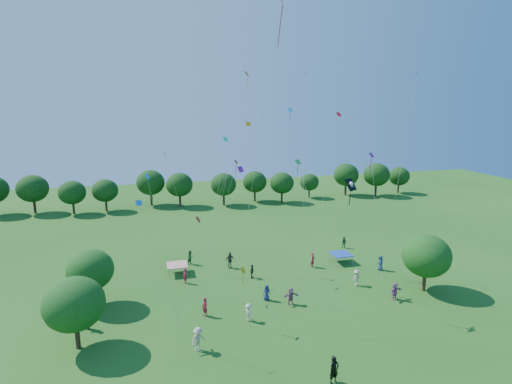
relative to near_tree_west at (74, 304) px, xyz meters
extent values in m
cylinder|color=#422B19|center=(0.00, 0.00, -2.77)|extent=(0.36, 0.36, 1.74)
ellipsoid|color=#1B5117|center=(0.00, 0.00, 0.01)|extent=(4.49, 4.49, 4.04)
cylinder|color=#422B19|center=(0.22, 6.76, -2.75)|extent=(0.36, 0.36, 1.77)
ellipsoid|color=#1B5117|center=(0.22, 6.76, -0.10)|extent=(4.17, 4.17, 3.75)
cylinder|color=#422B19|center=(31.81, 1.77, -2.79)|extent=(0.35, 0.35, 1.69)
ellipsoid|color=#1B5117|center=(31.81, 1.77, 0.03)|extent=(4.65, 4.65, 4.19)
cylinder|color=#422B19|center=(-13.88, 44.45, -2.56)|extent=(0.44, 0.44, 2.15)
ellipsoid|color=#153F12|center=(-13.88, 44.45, 0.71)|extent=(5.17, 5.17, 4.65)
cylinder|color=#422B19|center=(-7.29, 42.17, -2.70)|extent=(0.38, 0.38, 1.87)
ellipsoid|color=#153F12|center=(-7.29, 42.17, 0.13)|extent=(4.48, 4.48, 4.03)
cylinder|color=#422B19|center=(-2.07, 42.78, -2.72)|extent=(0.38, 0.38, 1.84)
ellipsoid|color=#153F12|center=(-2.07, 42.78, 0.08)|extent=(4.42, 4.42, 3.98)
cylinder|color=#422B19|center=(5.65, 45.18, -2.57)|extent=(0.44, 0.44, 2.14)
ellipsoid|color=#153F12|center=(5.65, 45.18, 0.69)|extent=(5.14, 5.14, 4.63)
cylinder|color=#422B19|center=(10.76, 43.01, -2.63)|extent=(0.42, 0.42, 2.03)
ellipsoid|color=#153F12|center=(10.76, 43.01, 0.45)|extent=(4.86, 4.86, 4.37)
cylinder|color=#422B19|center=(18.73, 41.89, -2.66)|extent=(0.40, 0.40, 1.96)
ellipsoid|color=#153F12|center=(18.73, 41.89, 0.32)|extent=(4.71, 4.71, 4.24)
cylinder|color=#422B19|center=(25.11, 43.42, -2.68)|extent=(0.39, 0.39, 1.91)
ellipsoid|color=#153F12|center=(25.11, 43.42, 0.23)|extent=(4.59, 4.59, 4.13)
cylinder|color=#422B19|center=(29.91, 41.25, -2.69)|extent=(0.39, 0.39, 1.89)
ellipsoid|color=#153F12|center=(29.91, 41.25, 0.18)|extent=(4.54, 4.54, 4.08)
cylinder|color=#422B19|center=(36.56, 43.79, -2.85)|extent=(0.33, 0.33, 1.58)
ellipsoid|color=#153F12|center=(36.56, 43.79, -0.44)|extent=(3.80, 3.80, 3.42)
cylinder|color=#422B19|center=(44.76, 44.02, -2.57)|extent=(0.44, 0.44, 2.13)
ellipsoid|color=#153F12|center=(44.76, 44.02, 0.67)|extent=(5.12, 5.12, 4.61)
cylinder|color=#422B19|center=(50.59, 42.03, -2.55)|extent=(0.45, 0.45, 2.18)
ellipsoid|color=#153F12|center=(50.59, 42.03, 0.77)|extent=(5.24, 5.24, 4.72)
cylinder|color=#422B19|center=(56.62, 43.08, -2.73)|extent=(0.37, 0.37, 1.81)
ellipsoid|color=#153F12|center=(56.62, 43.08, 0.02)|extent=(4.35, 4.35, 3.91)
cube|color=red|center=(8.23, 12.17, -2.59)|extent=(2.20, 2.20, 0.08)
cylinder|color=#999999|center=(7.23, 11.17, -3.09)|extent=(0.05, 0.05, 1.10)
cylinder|color=#999999|center=(9.23, 11.17, -3.09)|extent=(0.05, 0.05, 1.10)
cylinder|color=#999999|center=(7.23, 13.17, -3.09)|extent=(0.05, 0.05, 1.10)
cylinder|color=#999999|center=(9.23, 13.17, -3.09)|extent=(0.05, 0.05, 1.10)
cube|color=#1A3DAE|center=(27.12, 10.59, -2.59)|extent=(2.20, 2.20, 0.08)
cylinder|color=#999999|center=(26.12, 9.59, -3.09)|extent=(0.05, 0.05, 1.10)
cylinder|color=#999999|center=(28.12, 9.59, -3.09)|extent=(0.05, 0.05, 1.10)
cylinder|color=#999999|center=(26.12, 11.59, -3.09)|extent=(0.05, 0.05, 1.10)
cylinder|color=#999999|center=(28.12, 11.59, -3.09)|extent=(0.05, 0.05, 1.10)
imported|color=black|center=(17.11, -8.52, -2.67)|extent=(0.81, 0.62, 1.93)
imported|color=#1D1B50|center=(-0.25, 8.60, -2.82)|extent=(0.86, 0.54, 1.63)
imported|color=maroon|center=(23.35, 10.13, -2.77)|extent=(0.74, 0.77, 1.74)
imported|color=#285F2A|center=(9.90, 14.49, -2.79)|extent=(0.94, 0.88, 1.70)
imported|color=#B7A892|center=(25.86, 4.56, -2.80)|extent=(1.16, 0.66, 1.67)
imported|color=#3E3431|center=(14.12, 12.32, -2.70)|extent=(1.20, 0.80, 1.87)
imported|color=#8F5377|center=(17.97, 2.43, -2.81)|extent=(1.55, 0.58, 1.65)
imported|color=navy|center=(16.02, 3.78, -2.87)|extent=(0.80, 0.49, 1.54)
imported|color=maroon|center=(9.96, 2.30, -2.78)|extent=(0.68, 0.76, 1.72)
imported|color=#23532D|center=(0.24, 2.60, -2.74)|extent=(0.94, 0.59, 1.79)
imported|color=beige|center=(13.48, 0.57, -2.85)|extent=(0.77, 1.12, 1.58)
imported|color=#38322D|center=(15.90, 8.99, -2.87)|extent=(0.82, 0.98, 1.54)
imported|color=#93568A|center=(27.87, 0.81, -2.78)|extent=(1.70, 1.04, 1.71)
imported|color=navy|center=(30.37, 7.40, -2.78)|extent=(0.57, 0.90, 1.71)
imported|color=maroon|center=(8.83, 9.50, -2.83)|extent=(0.56, 0.70, 1.62)
imported|color=#204C29|center=(29.73, 14.91, -2.88)|extent=(0.85, 0.73, 1.51)
imported|color=#B8A793|center=(8.80, -2.67, -2.68)|extent=(1.35, 1.18, 1.92)
cube|color=black|center=(22.49, 0.49, 7.85)|extent=(1.27, 1.10, 0.96)
cube|color=black|center=(22.49, 0.54, 6.55)|extent=(0.12, 0.27, 1.18)
sphere|color=white|center=(22.49, 0.43, 7.95)|extent=(0.35, 0.35, 0.35)
cylinder|color=white|center=(22.49, 0.43, 7.67)|extent=(0.25, 0.49, 0.32)
cylinder|color=white|center=(22.49, 0.43, 7.67)|extent=(0.25, 0.49, 0.32)
cylinder|color=beige|center=(20.28, 1.48, 2.52)|extent=(4.44, 1.99, 9.73)
cube|color=red|center=(16.31, 1.50, 20.51)|extent=(0.22, 0.63, 2.94)
cylinder|color=beige|center=(14.50, 2.02, 9.91)|extent=(3.64, 1.15, 24.49)
cube|color=red|center=(10.07, 6.50, 4.01)|extent=(0.52, 0.67, 0.51)
cylinder|color=beige|center=(8.73, 6.86, 0.71)|extent=(2.69, 0.74, 6.11)
cube|color=#FFA20D|center=(16.73, 14.47, 17.92)|extent=(0.70, 0.74, 0.54)
cube|color=#FFA20D|center=(16.73, 14.52, 16.89)|extent=(0.09, 0.28, 1.23)
cylinder|color=beige|center=(14.11, 12.53, 7.66)|extent=(5.26, 3.90, 19.99)
cube|color=gold|center=(12.80, -0.43, 1.47)|extent=(0.50, 0.51, 0.45)
cube|color=gold|center=(12.80, -0.38, 0.70)|extent=(0.07, 0.21, 0.91)
cylinder|color=beige|center=(14.04, -1.09, -0.54)|extent=(2.50, 1.33, 3.61)
cube|color=#15783D|center=(25.46, -3.17, 16.79)|extent=(0.46, 0.45, 0.28)
cylinder|color=beige|center=(26.32, -0.49, 7.15)|extent=(1.75, 5.39, 18.98)
cube|color=blue|center=(5.09, -0.74, 7.61)|extent=(0.51, 0.43, 0.34)
cylinder|color=beige|center=(6.40, -0.90, 2.55)|extent=(2.63, 0.35, 9.77)
cube|color=#8C177E|center=(26.37, 3.95, 9.88)|extent=(0.62, 0.57, 0.41)
cube|color=#8C177E|center=(26.37, 4.00, 8.98)|extent=(0.12, 0.26, 1.13)
cylinder|color=beige|center=(26.75, 2.93, 3.66)|extent=(0.77, 2.07, 12.01)
cube|color=white|center=(7.47, 12.57, 9.59)|extent=(0.38, 0.47, 0.35)
cube|color=white|center=(7.47, 12.62, 8.77)|extent=(0.15, 0.26, 1.13)
cylinder|color=beige|center=(8.92, 13.16, 3.54)|extent=(2.92, 1.19, 11.77)
cube|color=#0B91B2|center=(20.61, 10.97, 14.06)|extent=(0.52, 0.41, 0.35)
cube|color=#0B91B2|center=(20.61, 11.02, 13.39)|extent=(0.15, 0.18, 0.74)
cylinder|color=beige|center=(22.25, 10.91, 5.76)|extent=(3.30, 0.14, 16.21)
cube|color=red|center=(25.51, 9.48, 13.60)|extent=(0.68, 0.60, 0.42)
cylinder|color=beige|center=(24.59, 10.15, 5.51)|extent=(1.86, 1.37, 15.71)
cube|color=red|center=(15.01, 12.52, 8.51)|extent=(0.44, 0.51, 0.40)
cube|color=red|center=(15.01, 12.57, 7.66)|extent=(0.11, 0.26, 1.10)
cylinder|color=beige|center=(13.28, 11.51, 2.99)|extent=(3.49, 2.02, 10.66)
cube|color=orange|center=(17.25, 16.01, 12.43)|extent=(0.64, 0.43, 0.50)
cylinder|color=beige|center=(13.67, 14.84, 4.92)|extent=(7.18, 2.36, 14.53)
cube|color=#198A35|center=(20.11, 6.97, 9.05)|extent=(0.69, 0.61, 0.42)
cube|color=#198A35|center=(20.11, 7.02, 8.28)|extent=(0.12, 0.20, 0.81)
cylinder|color=beige|center=(21.57, 5.25, 3.23)|extent=(2.94, 3.45, 11.15)
cube|color=#1792E8|center=(5.81, -2.84, 9.87)|extent=(0.33, 0.45, 0.36)
cylinder|color=beige|center=(6.68, -2.09, 3.68)|extent=(1.76, 1.52, 12.04)
cube|color=#911893|center=(15.03, 10.32, 8.02)|extent=(0.76, 0.68, 0.58)
cylinder|color=beige|center=(13.48, 10.62, 2.70)|extent=(3.13, 0.61, 10.08)
cube|color=white|center=(19.81, 4.93, 17.28)|extent=(0.61, 0.60, 0.43)
cylinder|color=beige|center=(19.35, 3.45, 7.36)|extent=(0.96, 2.98, 19.41)
cube|color=#0DD1AA|center=(12.08, 2.55, 11.79)|extent=(0.52, 0.48, 0.33)
cylinder|color=beige|center=(10.78, 2.10, 4.64)|extent=(2.62, 0.92, 13.95)
camera|label=1|loc=(6.19, -29.79, 14.35)|focal=28.00mm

